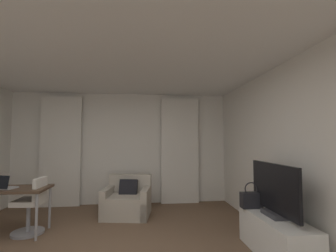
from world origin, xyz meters
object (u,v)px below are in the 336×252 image
(armchair, at_px, (127,202))
(laptop, at_px, (3,186))
(handbag_primary, at_px, (251,199))
(tv_console, at_px, (276,237))
(tv_flatscreen, at_px, (274,191))
(desk_chair, at_px, (31,209))

(armchair, height_order, laptop, laptop)
(laptop, distance_m, handbag_primary, 3.78)
(handbag_primary, bearing_deg, armchair, 142.04)
(laptop, distance_m, tv_console, 4.02)
(armchair, xyz_separation_m, tv_flatscreen, (1.99, -1.86, 0.56))
(desk_chair, relative_size, laptop, 2.39)
(armchair, xyz_separation_m, laptop, (-1.86, -0.85, 0.51))
(laptop, relative_size, handbag_primary, 1.00)
(desk_chair, height_order, laptop, laptop)
(desk_chair, xyz_separation_m, tv_console, (3.46, -1.13, -0.14))
(handbag_primary, bearing_deg, tv_console, -74.02)
(tv_flatscreen, bearing_deg, handbag_primary, 106.53)
(desk_chair, height_order, tv_flatscreen, tv_flatscreen)
(tv_console, distance_m, tv_flatscreen, 0.57)
(armchair, bearing_deg, tv_console, -43.30)
(handbag_primary, bearing_deg, tv_flatscreen, -73.47)
(armchair, relative_size, tv_flatscreen, 0.94)
(armchair, relative_size, handbag_primary, 2.66)
(armchair, xyz_separation_m, tv_console, (1.99, -1.88, -0.02))
(desk_chair, height_order, tv_console, desk_chair)
(laptop, xyz_separation_m, handbag_primary, (3.73, -0.61, -0.15))
(armchair, bearing_deg, tv_flatscreen, -43.08)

